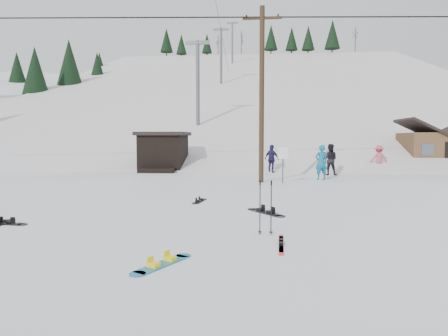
# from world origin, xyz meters

# --- Properties ---
(ground) EXTENTS (200.00, 200.00, 0.00)m
(ground) POSITION_xyz_m (0.00, 0.00, 0.00)
(ground) COLOR white
(ground) RESTS_ON ground
(ski_slope) EXTENTS (60.00, 85.24, 65.97)m
(ski_slope) POSITION_xyz_m (0.00, 55.00, -12.00)
(ski_slope) COLOR silver
(ski_slope) RESTS_ON ground
(ridge_left) EXTENTS (47.54, 95.03, 58.38)m
(ridge_left) POSITION_xyz_m (-36.00, 48.00, -11.00)
(ridge_left) COLOR white
(ridge_left) RESTS_ON ground
(treeline_crest) EXTENTS (50.00, 6.00, 10.00)m
(treeline_crest) POSITION_xyz_m (0.00, 86.00, 0.00)
(treeline_crest) COLOR black
(treeline_crest) RESTS_ON ski_slope
(utility_pole) EXTENTS (2.00, 0.26, 9.00)m
(utility_pole) POSITION_xyz_m (2.00, 14.00, 4.68)
(utility_pole) COLOR #3A2819
(utility_pole) RESTS_ON ground
(trail_sign) EXTENTS (0.50, 0.09, 1.85)m
(trail_sign) POSITION_xyz_m (3.10, 13.58, 1.27)
(trail_sign) COLOR #595B60
(trail_sign) RESTS_ON ground
(lift_hut) EXTENTS (3.40, 4.10, 2.75)m
(lift_hut) POSITION_xyz_m (-5.00, 20.94, 1.36)
(lift_hut) COLOR black
(lift_hut) RESTS_ON ground
(lift_tower_near) EXTENTS (2.20, 0.36, 8.00)m
(lift_tower_near) POSITION_xyz_m (-4.00, 30.00, 7.86)
(lift_tower_near) COLOR #595B60
(lift_tower_near) RESTS_ON ski_slope
(lift_tower_mid) EXTENTS (2.20, 0.36, 8.00)m
(lift_tower_mid) POSITION_xyz_m (-4.00, 50.00, 14.36)
(lift_tower_mid) COLOR #595B60
(lift_tower_mid) RESTS_ON ski_slope
(lift_tower_far) EXTENTS (2.20, 0.36, 8.00)m
(lift_tower_far) POSITION_xyz_m (-4.00, 70.00, 20.86)
(lift_tower_far) COLOR #595B60
(lift_tower_far) RESTS_ON ski_slope
(cabin) EXTENTS (5.39, 4.40, 3.77)m
(cabin) POSITION_xyz_m (15.00, 24.00, 1.48)
(cabin) COLOR brown
(cabin) RESTS_ON ground
(hero_snowboard) EXTENTS (0.85, 1.39, 0.11)m
(hero_snowboard) POSITION_xyz_m (0.32, 0.06, 0.03)
(hero_snowboard) COLOR teal
(hero_snowboard) RESTS_ON ground
(hero_skis) EXTENTS (0.16, 1.66, 0.09)m
(hero_skis) POSITION_xyz_m (2.53, 1.68, 0.02)
(hero_skis) COLOR red
(hero_skis) RESTS_ON ground
(ski_poles) EXTENTS (0.36, 0.10, 1.30)m
(ski_poles) POSITION_xyz_m (2.19, 2.55, 0.67)
(ski_poles) COLOR black
(ski_poles) RESTS_ON ground
(board_scatter_a) EXTENTS (1.38, 0.42, 0.10)m
(board_scatter_a) POSITION_xyz_m (-4.79, 3.04, 0.03)
(board_scatter_a) COLOR black
(board_scatter_a) RESTS_ON ground
(board_scatter_b) EXTENTS (0.35, 1.28, 0.09)m
(board_scatter_b) POSITION_xyz_m (-4.85, 2.97, 0.02)
(board_scatter_b) COLOR black
(board_scatter_b) RESTS_ON ground
(board_scatter_d) EXTENTS (1.16, 1.40, 0.12)m
(board_scatter_d) POSITION_xyz_m (2.21, 5.32, 0.03)
(board_scatter_d) COLOR black
(board_scatter_d) RESTS_ON ground
(board_scatter_f) EXTENTS (0.39, 1.27, 0.09)m
(board_scatter_f) POSITION_xyz_m (-0.17, 7.32, 0.02)
(board_scatter_f) COLOR black
(board_scatter_f) RESTS_ON ground
(skier_teal) EXTENTS (0.81, 0.64, 1.94)m
(skier_teal) POSITION_xyz_m (5.29, 15.56, 0.97)
(skier_teal) COLOR #0D6689
(skier_teal) RESTS_ON ground
(skier_dark) EXTENTS (1.09, 0.93, 1.95)m
(skier_dark) POSITION_xyz_m (6.23, 18.47, 0.97)
(skier_dark) COLOR black
(skier_dark) RESTS_ON ground
(skier_pink) EXTENTS (1.22, 0.75, 1.82)m
(skier_pink) POSITION_xyz_m (9.92, 21.10, 0.91)
(skier_pink) COLOR #C5455C
(skier_pink) RESTS_ON ground
(skier_navy) EXTENTS (1.15, 1.04, 1.88)m
(skier_navy) POSITION_xyz_m (2.65, 19.38, 0.94)
(skier_navy) COLOR #1D1B43
(skier_navy) RESTS_ON ground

